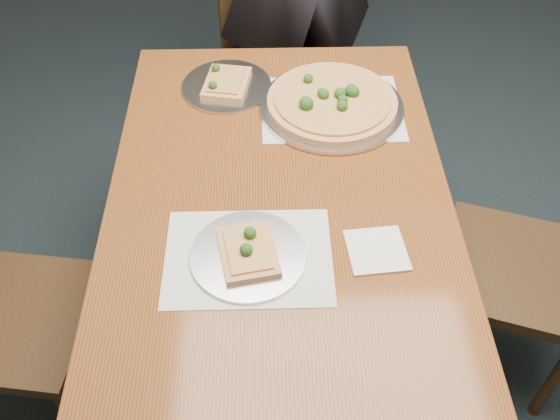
{
  "coord_description": "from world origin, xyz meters",
  "views": [
    {
      "loc": [
        -0.29,
        -1.13,
        1.92
      ],
      "look_at": [
        -0.27,
        -0.04,
        0.75
      ],
      "focal_mm": 40.0,
      "sensor_mm": 36.0,
      "label": 1
    }
  ],
  "objects_px": {
    "slice_plate_far": "(226,84)",
    "chair_far": "(278,47)",
    "slice_plate_near": "(248,253)",
    "chair_right": "(553,263)",
    "dining_table": "(280,233)",
    "pizza_pan": "(332,103)"
  },
  "relations": [
    {
      "from": "slice_plate_far",
      "to": "chair_far",
      "type": "bearing_deg",
      "value": 73.68
    },
    {
      "from": "slice_plate_far",
      "to": "slice_plate_near",
      "type": "bearing_deg",
      "value": -83.7
    },
    {
      "from": "chair_far",
      "to": "chair_right",
      "type": "bearing_deg",
      "value": -72.19
    },
    {
      "from": "chair_right",
      "to": "slice_plate_near",
      "type": "distance_m",
      "value": 0.91
    },
    {
      "from": "chair_far",
      "to": "dining_table",
      "type": "bearing_deg",
      "value": -106.94
    },
    {
      "from": "chair_far",
      "to": "slice_plate_near",
      "type": "bearing_deg",
      "value": -110.37
    },
    {
      "from": "dining_table",
      "to": "slice_plate_near",
      "type": "height_order",
      "value": "slice_plate_near"
    },
    {
      "from": "pizza_pan",
      "to": "slice_plate_far",
      "type": "relative_size",
      "value": 1.54
    },
    {
      "from": "chair_right",
      "to": "slice_plate_near",
      "type": "height_order",
      "value": "chair_right"
    },
    {
      "from": "pizza_pan",
      "to": "chair_right",
      "type": "bearing_deg",
      "value": -34.59
    },
    {
      "from": "slice_plate_near",
      "to": "slice_plate_far",
      "type": "distance_m",
      "value": 0.69
    },
    {
      "from": "chair_far",
      "to": "slice_plate_near",
      "type": "xyz_separation_m",
      "value": [
        -0.1,
        -1.28,
        0.25
      ]
    },
    {
      "from": "chair_far",
      "to": "chair_right",
      "type": "xyz_separation_m",
      "value": [
        0.76,
        -1.14,
        0.0
      ]
    },
    {
      "from": "slice_plate_near",
      "to": "dining_table",
      "type": "bearing_deg",
      "value": 62.28
    },
    {
      "from": "dining_table",
      "to": "pizza_pan",
      "type": "bearing_deg",
      "value": 68.22
    },
    {
      "from": "chair_right",
      "to": "pizza_pan",
      "type": "distance_m",
      "value": 0.79
    },
    {
      "from": "dining_table",
      "to": "pizza_pan",
      "type": "height_order",
      "value": "pizza_pan"
    },
    {
      "from": "dining_table",
      "to": "slice_plate_near",
      "type": "distance_m",
      "value": 0.2
    },
    {
      "from": "chair_right",
      "to": "slice_plate_far",
      "type": "xyz_separation_m",
      "value": [
        -0.93,
        0.54,
        0.25
      ]
    },
    {
      "from": "slice_plate_far",
      "to": "chair_right",
      "type": "bearing_deg",
      "value": -29.89
    },
    {
      "from": "pizza_pan",
      "to": "slice_plate_near",
      "type": "height_order",
      "value": "pizza_pan"
    },
    {
      "from": "chair_far",
      "to": "slice_plate_near",
      "type": "height_order",
      "value": "chair_far"
    }
  ]
}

